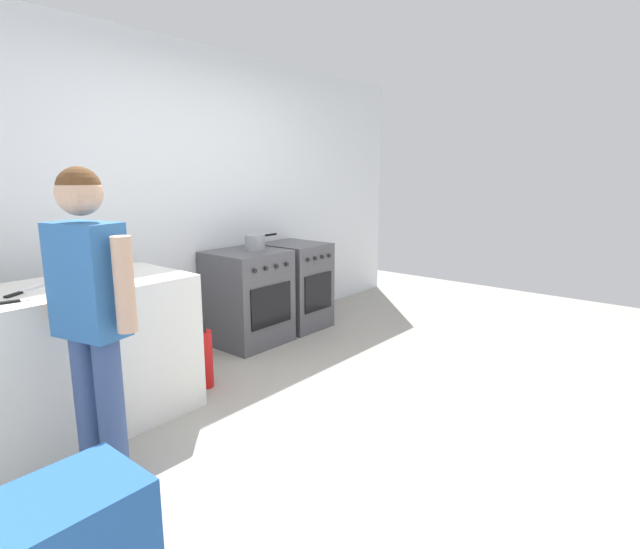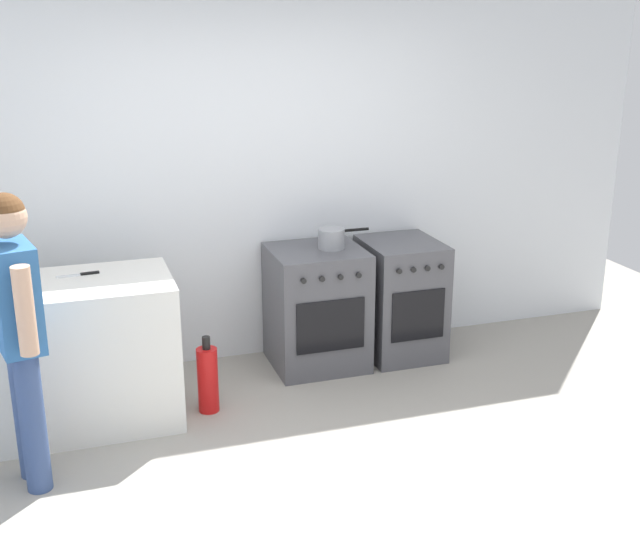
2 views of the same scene
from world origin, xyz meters
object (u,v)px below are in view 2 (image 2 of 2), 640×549
Objects in this scene: oven_left at (317,308)px; knife_chef at (11,287)px; pot at (332,238)px; knife_utility at (80,275)px; fire_extinguisher at (208,379)px; oven_right at (401,298)px; person at (17,319)px.

knife_chef is (-1.95, -0.38, 0.48)m from oven_left.
pot is 1.45× the size of knife_utility.
oven_left reaches higher than fire_extinguisher.
oven_left is 1.00× the size of oven_right.
fire_extinguisher is at bearing -162.44° from oven_right.
fire_extinguisher is (1.08, -0.10, -0.69)m from knife_chef.
oven_right is 3.00× the size of knife_chef.
knife_utility is at bearing 162.73° from fire_extinguisher.
pot reaches higher than knife_chef.
knife_utility reaches higher than oven_right.
knife_utility is 0.16× the size of person.
fire_extinguisher is (-0.98, -0.47, -0.70)m from pot.
oven_right is at bearing 8.31° from knife_chef.
pot is 1.70m from knife_utility.
oven_left is at bearing 9.41° from knife_utility.
oven_right reaches higher than fire_extinguisher.
fire_extinguisher is at bearing 26.87° from person.
knife_chef reaches higher than oven_right.
fire_extinguisher is (-0.87, -0.48, -0.21)m from oven_left.
knife_chef is at bearing 95.20° from person.
oven_left is at bearing 180.00° from oven_right.
oven_left is 0.51m from pot.
oven_right is 2.66m from knife_chef.
oven_left is 1.66m from knife_utility.
oven_left is 2.05m from knife_chef.
knife_chef is 0.57× the size of fire_extinguisher.
knife_utility is (-2.21, -0.26, 0.48)m from oven_right.
person reaches higher than oven_right.
person reaches higher than pot.
person is (-2.54, -1.00, 0.50)m from oven_right.
person reaches higher than knife_chef.
knife_utility is at bearing -173.29° from oven_right.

